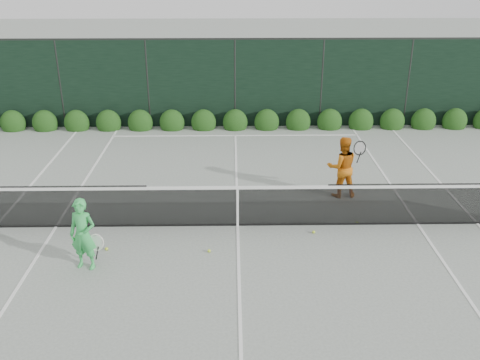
{
  "coord_description": "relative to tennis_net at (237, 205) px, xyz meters",
  "views": [
    {
      "loc": [
        -0.12,
        -10.73,
        5.76
      ],
      "look_at": [
        0.06,
        0.3,
        1.0
      ],
      "focal_mm": 40.0,
      "sensor_mm": 36.0,
      "label": 1
    }
  ],
  "objects": [
    {
      "name": "hedge_row",
      "position": [
        0.02,
        7.15,
        -0.3
      ],
      "size": [
        31.66,
        0.65,
        0.94
      ],
      "color": "#15360E",
      "rests_on": "ground"
    },
    {
      "name": "player_woman",
      "position": [
        -2.97,
        -1.67,
        0.2
      ],
      "size": [
        0.65,
        0.46,
        1.46
      ],
      "rotation": [
        0.0,
        0.0,
        -0.22
      ],
      "color": "green",
      "rests_on": "ground"
    },
    {
      "name": "tennis_net",
      "position": [
        0.0,
        0.0,
        0.0
      ],
      "size": [
        12.9,
        0.1,
        1.07
      ],
      "color": "black",
      "rests_on": "ground"
    },
    {
      "name": "player_man",
      "position": [
        2.65,
        1.58,
        0.26
      ],
      "size": [
        0.9,
        0.65,
        1.57
      ],
      "rotation": [
        0.0,
        0.0,
        3.21
      ],
      "color": "#CF6A11",
      "rests_on": "ground"
    },
    {
      "name": "tennis_balls",
      "position": [
        0.29,
        -0.64,
        -0.5
      ],
      "size": [
        5.55,
        1.26,
        0.07
      ],
      "color": "#C5E332",
      "rests_on": "ground"
    },
    {
      "name": "ground",
      "position": [
        0.02,
        0.0,
        -0.53
      ],
      "size": [
        80.0,
        80.0,
        0.0
      ],
      "primitive_type": "plane",
      "color": "gray",
      "rests_on": "ground"
    },
    {
      "name": "windscreen_fence",
      "position": [
        0.02,
        -2.71,
        0.98
      ],
      "size": [
        32.0,
        21.07,
        3.06
      ],
      "color": "black",
      "rests_on": "ground"
    },
    {
      "name": "court_lines",
      "position": [
        0.02,
        0.0,
        -0.53
      ],
      "size": [
        11.03,
        23.83,
        0.01
      ],
      "color": "white",
      "rests_on": "ground"
    }
  ]
}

